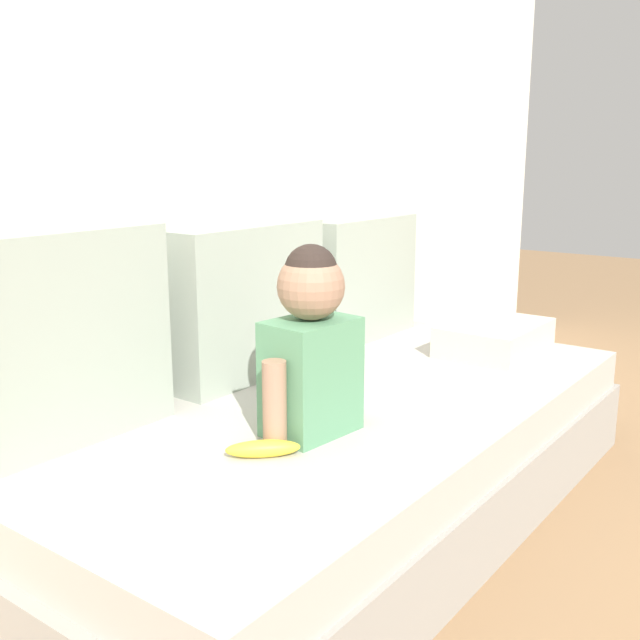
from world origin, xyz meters
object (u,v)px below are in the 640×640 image
throw_pillow_left (69,336)px  throw_pillow_right (360,278)px  throw_pillow_center (246,302)px  couch (347,458)px  toddler (311,344)px  banana (263,449)px  folded_blanket (495,337)px

throw_pillow_left → throw_pillow_right: 1.23m
throw_pillow_center → throw_pillow_right: throw_pillow_center is taller
couch → throw_pillow_right: size_ratio=3.80×
couch → toddler: (-0.26, -0.07, 0.40)m
toddler → throw_pillow_right: bearing=26.9°
throw_pillow_center → toddler: bearing=-120.0°
couch → throw_pillow_left: 0.84m
banana → folded_blanket: (1.16, -0.04, 0.03)m
throw_pillow_left → folded_blanket: bearing=-20.2°
throw_pillow_center → banana: throw_pillow_center is taller
couch → throw_pillow_center: throw_pillow_center is taller
throw_pillow_right → folded_blanket: 0.53m
throw_pillow_left → banana: bearing=-68.7°
couch → toddler: 0.48m
couch → toddler: toddler is taller
throw_pillow_left → throw_pillow_center: throw_pillow_left is taller
couch → throw_pillow_left: bearing=148.9°
banana → toddler: bearing=1.8°
toddler → folded_blanket: toddler is taller
couch → toddler: bearing=-164.9°
couch → throw_pillow_center: 0.55m
couch → throw_pillow_center: (0.00, 0.37, 0.41)m
throw_pillow_center → throw_pillow_right: 0.62m
throw_pillow_center → throw_pillow_right: (0.62, 0.00, -0.01)m
folded_blanket → throw_pillow_right: bearing=101.3°
throw_pillow_right → banana: 1.17m
folded_blanket → toddler: bearing=177.1°
throw_pillow_left → couch: bearing=-31.1°
folded_blanket → throw_pillow_left: bearing=159.8°
couch → banana: 0.49m
toddler → banana: size_ratio=2.73×
toddler → folded_blanket: 0.99m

